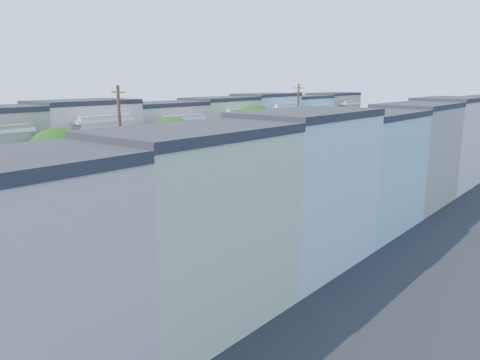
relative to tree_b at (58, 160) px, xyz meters
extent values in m
plane|color=black|center=(6.30, 3.45, -4.90)|extent=(160.00, 160.00, 0.00)
cube|color=black|center=(6.30, 18.45, -4.89)|extent=(12.00, 70.00, 0.02)
cube|color=gray|center=(0.25, 18.45, -4.83)|extent=(0.30, 70.00, 0.15)
cube|color=gray|center=(12.35, 18.45, -4.83)|extent=(0.30, 70.00, 0.15)
cube|color=gray|center=(-1.05, 18.45, -4.83)|extent=(2.60, 70.00, 0.15)
cube|color=gray|center=(13.65, 18.45, -4.83)|extent=(2.60, 70.00, 0.15)
cube|color=gold|center=(6.30, 18.45, -4.90)|extent=(0.12, 70.00, 0.01)
cube|color=#92C7C9|center=(-4.85, 18.45, -4.90)|extent=(5.00, 70.00, 8.50)
cube|color=#92C7C9|center=(17.45, 18.45, -4.90)|extent=(5.00, 70.00, 8.50)
cylinder|color=black|center=(-0.30, 0.00, -3.26)|extent=(0.44, 0.44, 3.28)
sphere|color=#285113|center=(0.00, 0.00, 0.02)|extent=(4.70, 4.70, 4.70)
cylinder|color=black|center=(-0.30, 10.72, -3.18)|extent=(0.44, 0.44, 3.44)
sphere|color=#285113|center=(0.00, 10.72, 0.18)|extent=(4.70, 4.70, 4.70)
cylinder|color=black|center=(-0.30, 22.71, -2.90)|extent=(0.44, 0.44, 4.02)
sphere|color=#285113|center=(0.00, 22.71, 0.76)|extent=(4.70, 4.70, 4.70)
cylinder|color=black|center=(-0.30, 35.42, -3.45)|extent=(0.44, 0.44, 2.91)
sphere|color=#285113|center=(0.00, 35.42, -0.39)|extent=(4.59, 4.59, 4.59)
cylinder|color=black|center=(12.90, 33.96, -3.49)|extent=(0.44, 0.44, 2.82)
sphere|color=#285113|center=(13.20, 33.96, -0.99)|extent=(3.10, 3.10, 3.10)
cylinder|color=#42301E|center=(0.00, 5.45, 0.10)|extent=(0.26, 0.26, 10.00)
cube|color=#42301E|center=(0.00, 5.45, 4.70)|extent=(1.60, 0.12, 0.12)
cylinder|color=#42301E|center=(0.00, 31.45, 0.10)|extent=(0.26, 0.26, 10.00)
cube|color=#42301E|center=(0.00, 31.45, 4.70)|extent=(1.60, 0.12, 0.12)
cube|color=silver|center=(7.96, 4.63, -3.10)|extent=(2.32, 4.16, 2.28)
cube|color=silver|center=(7.96, 7.68, -3.19)|extent=(2.32, 1.94, 2.09)
cube|color=black|center=(7.96, 5.50, -4.35)|extent=(2.14, 5.98, 0.23)
cube|color=#2D0A51|center=(7.62, 2.55, -2.82)|extent=(0.87, 0.04, 0.43)
cube|color=#198C1E|center=(8.39, 2.55, -2.82)|extent=(0.68, 0.04, 0.43)
cylinder|color=black|center=(6.91, 3.49, -4.47)|extent=(0.27, 0.87, 0.87)
cylinder|color=black|center=(9.00, 3.49, -4.47)|extent=(0.27, 0.87, 0.87)
cylinder|color=black|center=(6.91, 7.39, -4.47)|extent=(0.27, 0.87, 0.87)
cylinder|color=black|center=(9.00, 7.39, -4.47)|extent=(0.27, 0.87, 0.87)
imported|color=black|center=(8.45, 17.22, -4.15)|extent=(2.04, 4.74, 1.51)
imported|color=black|center=(1.40, -3.41, -4.28)|extent=(1.77, 3.96, 1.25)
imported|color=#AFB0B4|center=(1.40, 5.89, -4.19)|extent=(2.50, 5.19, 1.42)
imported|color=#4E1512|center=(1.40, 16.43, -4.25)|extent=(1.71, 4.01, 1.30)
imported|color=#424548|center=(11.20, -4.01, -4.22)|extent=(1.58, 4.14, 1.37)
imported|color=silver|center=(11.20, 0.17, -4.23)|extent=(1.82, 4.21, 1.34)
imported|color=black|center=(11.20, 23.41, -4.24)|extent=(2.46, 4.89, 1.33)
imported|color=black|center=(11.20, 32.32, -4.20)|extent=(1.52, 4.23, 1.41)
camera|label=1|loc=(31.14, -17.07, 5.62)|focal=35.00mm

